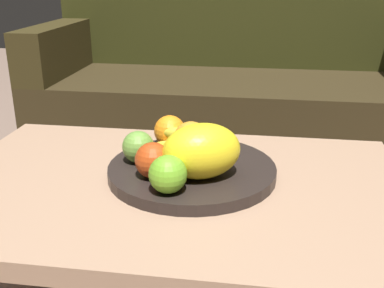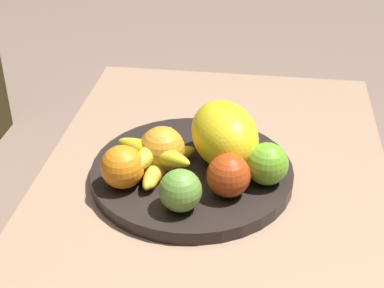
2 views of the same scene
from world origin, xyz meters
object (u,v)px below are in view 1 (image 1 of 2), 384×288
object	(u,v)px
orange_front	(191,139)
apple_right	(168,174)
orange_left	(170,131)
apple_front	(153,160)
melon_large_front	(202,151)
coffee_table	(173,202)
couch	(229,94)
banana_bunch	(187,143)
apple_left	(138,147)
fruit_bowl	(192,170)

from	to	relation	value
orange_front	apple_right	distance (m)	0.19
orange_left	apple_front	bearing A→B (deg)	-89.88
melon_large_front	apple_right	world-z (taller)	melon_large_front
melon_large_front	orange_left	xyz separation A→B (m)	(-0.10, 0.17, -0.02)
melon_large_front	coffee_table	bearing A→B (deg)	165.62
couch	orange_front	size ratio (longest dim) A/B	20.68
banana_bunch	apple_front	bearing A→B (deg)	-110.66
coffee_table	orange_front	distance (m)	0.15
orange_front	apple_left	xyz separation A→B (m)	(-0.11, -0.05, -0.01)
orange_front	banana_bunch	world-z (taller)	orange_front
coffee_table	couch	xyz separation A→B (m)	(0.04, 1.21, -0.07)
couch	apple_right	world-z (taller)	couch
couch	apple_front	xyz separation A→B (m)	(-0.07, -1.24, 0.18)
coffee_table	apple_front	size ratio (longest dim) A/B	13.44
melon_large_front	apple_left	size ratio (longest dim) A/B	2.30
apple_front	apple_right	world-z (taller)	same
coffee_table	apple_front	world-z (taller)	apple_front
couch	apple_left	bearing A→B (deg)	-95.79
orange_left	apple_right	xyz separation A→B (m)	(0.04, -0.24, -0.00)
apple_right	melon_large_front	bearing A→B (deg)	55.40
coffee_table	orange_left	bearing A→B (deg)	102.73
orange_front	apple_right	xyz separation A→B (m)	(-0.02, -0.19, -0.00)
couch	fruit_bowl	size ratio (longest dim) A/B	4.61
coffee_table	orange_left	distance (m)	0.19
coffee_table	melon_large_front	bearing A→B (deg)	-14.38
orange_front	apple_left	world-z (taller)	orange_front
melon_large_front	banana_bunch	size ratio (longest dim) A/B	1.00
fruit_bowl	banana_bunch	world-z (taller)	banana_bunch
orange_front	apple_front	bearing A→B (deg)	-115.97
orange_front	orange_left	xyz separation A→B (m)	(-0.06, 0.06, -0.00)
orange_left	apple_front	world-z (taller)	orange_left
orange_front	apple_left	bearing A→B (deg)	-155.66
apple_front	coffee_table	bearing A→B (deg)	44.64
fruit_bowl	orange_front	world-z (taller)	orange_front
melon_large_front	apple_right	bearing A→B (deg)	-124.60
orange_front	apple_right	size ratio (longest dim) A/B	1.10
apple_front	apple_left	size ratio (longest dim) A/B	1.05
couch	melon_large_front	xyz separation A→B (m)	(0.03, -1.23, 0.20)
melon_large_front	orange_left	distance (m)	0.19
fruit_bowl	apple_right	xyz separation A→B (m)	(-0.03, -0.13, 0.05)
orange_left	apple_front	size ratio (longest dim) A/B	1.02
coffee_table	banana_bunch	world-z (taller)	banana_bunch
fruit_bowl	apple_front	size ratio (longest dim) A/B	4.93
melon_large_front	apple_front	size ratio (longest dim) A/B	2.19
banana_bunch	apple_right	bearing A→B (deg)	-91.93
fruit_bowl	apple_front	distance (m)	0.11
apple_front	banana_bunch	world-z (taller)	apple_front
orange_left	apple_right	distance (m)	0.25
apple_left	banana_bunch	xyz separation A→B (m)	(0.10, 0.06, -0.01)
melon_large_front	orange_front	xyz separation A→B (m)	(-0.04, 0.11, -0.02)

